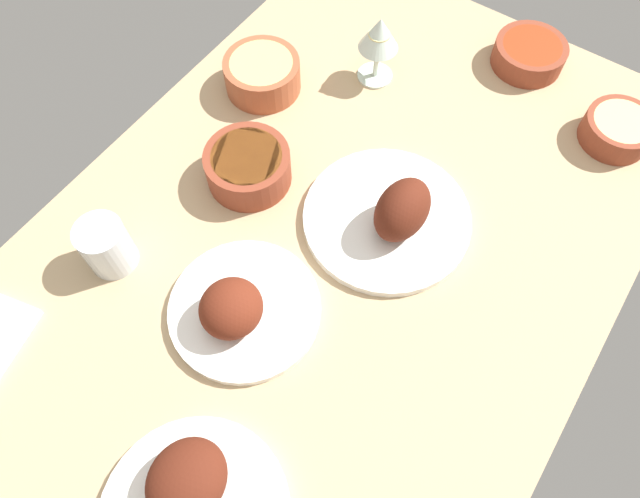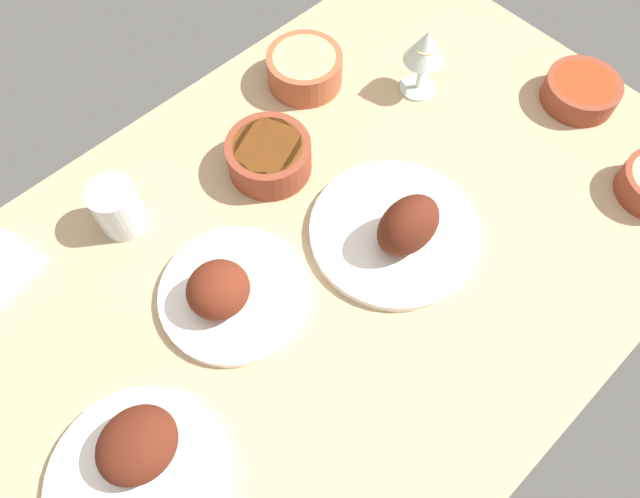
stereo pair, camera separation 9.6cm
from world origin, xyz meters
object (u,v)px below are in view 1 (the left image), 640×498
at_px(bowl_sauce, 529,53).
at_px(water_tumbler, 106,246).
at_px(bowl_soup, 248,166).
at_px(bowl_potatoes, 618,129).
at_px(bowl_pasta, 262,74).
at_px(plate_far_side, 239,309).
at_px(plate_center_main, 393,215).
at_px(wine_glass, 379,37).

bearing_deg(bowl_sauce, water_tumbler, 155.07).
bearing_deg(bowl_soup, bowl_potatoes, -47.92).
xyz_separation_m(bowl_sauce, bowl_potatoes, (-0.08, -0.22, 0.00)).
height_order(bowl_pasta, bowl_soup, same).
bearing_deg(plate_far_side, water_tumbler, 99.64).
distance_m(bowl_sauce, water_tumbler, 0.88).
bearing_deg(bowl_sauce, bowl_potatoes, -111.46).
bearing_deg(water_tumbler, bowl_soup, -17.92).
distance_m(plate_far_side, bowl_pasta, 0.48).
bearing_deg(bowl_pasta, bowl_sauce, -48.65).
xyz_separation_m(plate_center_main, plate_far_side, (-0.28, 0.11, -0.00)).
bearing_deg(bowl_pasta, plate_center_main, -108.96).
xyz_separation_m(bowl_potatoes, wine_glass, (-0.12, 0.45, 0.07)).
height_order(plate_center_main, bowl_soup, plate_center_main).
distance_m(bowl_sauce, wine_glass, 0.32).
xyz_separation_m(bowl_pasta, bowl_soup, (-0.19, -0.11, 0.00)).
xyz_separation_m(wine_glass, water_tumbler, (-0.59, 0.14, -0.05)).
bearing_deg(plate_far_side, bowl_sauce, -10.17).
xyz_separation_m(plate_far_side, bowl_pasta, (0.41, 0.26, 0.01)).
height_order(plate_center_main, wine_glass, wine_glass).
distance_m(bowl_potatoes, bowl_soup, 0.68).
xyz_separation_m(bowl_sauce, water_tumbler, (-0.80, 0.37, 0.02)).
height_order(bowl_pasta, water_tumbler, water_tumbler).
distance_m(bowl_pasta, bowl_soup, 0.22).
relative_size(plate_far_side, bowl_potatoes, 1.89).
distance_m(bowl_pasta, wine_glass, 0.23).
relative_size(plate_center_main, water_tumbler, 3.06).
relative_size(bowl_potatoes, bowl_soup, 0.85).
relative_size(bowl_sauce, bowl_pasta, 0.97).
distance_m(bowl_pasta, water_tumbler, 0.45).
bearing_deg(bowl_soup, plate_center_main, -76.89).
bearing_deg(plate_center_main, bowl_sauce, -3.25).
bearing_deg(bowl_sauce, bowl_pasta, 131.35).
bearing_deg(bowl_sauce, bowl_soup, 151.97).
distance_m(plate_center_main, bowl_soup, 0.27).
bearing_deg(bowl_potatoes, bowl_soup, 132.08).
distance_m(plate_far_side, wine_glass, 0.57).
height_order(wine_glass, water_tumbler, wine_glass).
bearing_deg(plate_far_side, wine_glass, 9.91).
xyz_separation_m(plate_center_main, bowl_soup, (-0.06, 0.26, 0.00)).
height_order(plate_far_side, wine_glass, wine_glass).
bearing_deg(plate_center_main, bowl_soup, 103.11).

